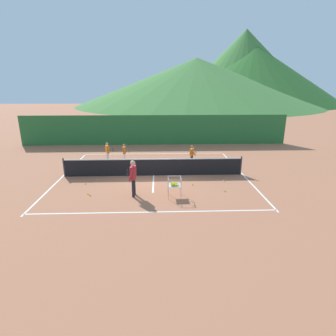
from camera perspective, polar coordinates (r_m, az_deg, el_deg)
name	(u,v)px	position (r m, az deg, el deg)	size (l,w,h in m)	color
ground_plane	(154,175)	(15.05, -3.05, -1.58)	(120.00, 120.00, 0.00)	#A86647
line_baseline_near	(152,212)	(10.87, -3.37, -9.26)	(10.02, 0.08, 0.01)	white
line_baseline_far	(155,154)	(19.81, -2.85, 3.04)	(10.02, 0.08, 0.01)	white
line_sideline_west	(63,177)	(15.95, -21.36, -1.68)	(0.08, 9.48, 0.01)	white
line_sideline_east	(243,174)	(15.78, 15.46, -1.30)	(0.08, 9.48, 0.01)	white
line_service_center	(154,175)	(15.05, -3.05, -1.57)	(0.08, 5.04, 0.01)	white
tennis_net	(154,167)	(14.90, -3.08, 0.24)	(9.83, 0.08, 1.05)	#333338
instructor	(133,175)	(12.12, -7.40, -1.44)	(0.43, 0.77, 1.66)	black
student_0	(108,150)	(17.91, -12.62, 3.65)	(0.59, 0.53, 1.28)	silver
student_1	(125,151)	(17.62, -9.17, 3.50)	(0.45, 0.57, 1.22)	silver
student_2	(192,153)	(16.94, 5.10, 3.14)	(0.41, 0.69, 1.24)	black
ball_cart	(174,184)	(12.04, 1.29, -3.46)	(0.58, 0.58, 0.90)	#B7B7BC
tennis_ball_0	(194,205)	(11.44, 5.60, -7.73)	(0.07, 0.07, 0.07)	yellow
tennis_ball_1	(193,184)	(13.67, 5.20, -3.47)	(0.07, 0.07, 0.07)	yellow
tennis_ball_2	(225,191)	(13.10, 11.90, -4.72)	(0.07, 0.07, 0.07)	yellow
tennis_ball_3	(98,180)	(14.66, -14.61, -2.52)	(0.07, 0.07, 0.07)	yellow
tennis_ball_4	(86,183)	(14.38, -17.02, -3.12)	(0.07, 0.07, 0.07)	yellow
tennis_ball_5	(88,194)	(13.00, -16.53, -5.25)	(0.07, 0.07, 0.07)	yellow
tennis_ball_6	(224,181)	(14.43, 11.68, -2.62)	(0.07, 0.07, 0.07)	yellow
tennis_ball_7	(90,195)	(12.84, -16.10, -5.50)	(0.07, 0.07, 0.07)	yellow
windscreen_fence	(155,130)	(22.71, -2.82, 8.02)	(22.04, 0.08, 2.45)	#286B33
hill_0	(196,82)	(69.27, 6.03, 17.64)	(57.76, 57.76, 10.97)	#427A38
hill_1	(244,67)	(80.78, 15.77, 19.83)	(38.50, 38.50, 18.81)	#427A38
hill_2	(253,75)	(77.41, 17.45, 18.26)	(44.36, 44.36, 14.57)	#2D6628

